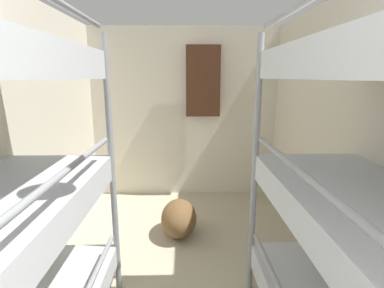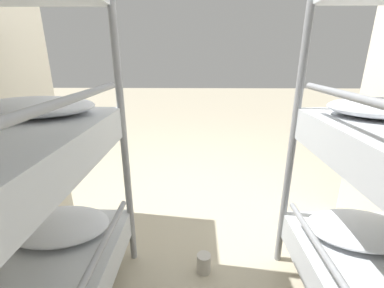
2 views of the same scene
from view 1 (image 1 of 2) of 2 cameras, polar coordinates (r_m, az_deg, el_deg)
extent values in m
cube|color=beige|center=(2.29, 32.24, -1.76)|extent=(0.06, 4.55, 2.28)
cube|color=beige|center=(4.12, -1.47, 5.76)|extent=(2.61, 0.06, 2.28)
cylinder|color=gray|center=(2.23, -14.95, -5.38)|extent=(0.04, 0.04, 1.92)
cylinder|color=gray|center=(1.31, -25.06, -6.54)|extent=(0.03, 1.62, 0.03)
cylinder|color=gray|center=(2.23, 11.85, -5.27)|extent=(0.04, 0.04, 1.92)
cylinder|color=gray|center=(1.30, 21.59, -6.36)|extent=(0.03, 1.62, 0.03)
ellipsoid|color=brown|center=(3.24, -2.51, -13.92)|extent=(0.37, 0.55, 0.37)
cube|color=#472819|center=(3.95, 2.10, 11.85)|extent=(0.44, 0.12, 0.90)
camera|label=2|loc=(1.71, 0.58, 3.79)|focal=24.00mm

